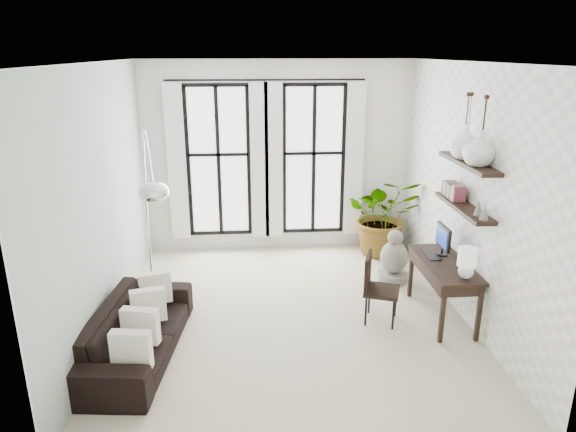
{
  "coord_description": "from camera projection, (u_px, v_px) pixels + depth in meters",
  "views": [
    {
      "loc": [
        -0.49,
        -6.02,
        3.33
      ],
      "look_at": [
        -0.0,
        0.3,
        1.27
      ],
      "focal_mm": 32.0,
      "sensor_mm": 36.0,
      "label": 1
    }
  ],
  "objects": [
    {
      "name": "windows",
      "position": [
        267.0,
        161.0,
        8.58
      ],
      "size": [
        3.26,
        0.13,
        2.65
      ],
      "color": "white",
      "rests_on": "wall_back"
    },
    {
      "name": "throw_pillows",
      "position": [
        145.0,
        315.0,
        5.74
      ],
      "size": [
        0.4,
        1.52,
        0.4
      ],
      "color": "silver",
      "rests_on": "sofa"
    },
    {
      "name": "arc_lamp",
      "position": [
        147.0,
        175.0,
        6.05
      ],
      "size": [
        0.75,
        1.83,
        2.48
      ],
      "color": "silver",
      "rests_on": "floor"
    },
    {
      "name": "wall_right",
      "position": [
        468.0,
        194.0,
        6.44
      ],
      "size": [
        0.0,
        5.0,
        5.0
      ],
      "primitive_type": "plane",
      "rotation": [
        1.57,
        0.0,
        -1.57
      ],
      "color": "white",
      "rests_on": "floor"
    },
    {
      "name": "desk",
      "position": [
        446.0,
        268.0,
        6.44
      ],
      "size": [
        0.55,
        1.31,
        1.16
      ],
      "color": "black",
      "rests_on": "floor"
    },
    {
      "name": "vase_a",
      "position": [
        479.0,
        149.0,
        5.79
      ],
      "size": [
        0.37,
        0.37,
        0.38
      ],
      "primitive_type": "imported",
      "color": "white",
      "rests_on": "shelf_upper"
    },
    {
      "name": "desk_chair",
      "position": [
        376.0,
        284.0,
        6.48
      ],
      "size": [
        0.54,
        0.54,
        0.9
      ],
      "rotation": [
        0.0,
        0.0,
        -0.35
      ],
      "color": "black",
      "rests_on": "floor"
    },
    {
      "name": "plant",
      "position": [
        383.0,
        215.0,
        8.62
      ],
      "size": [
        1.32,
        1.17,
        1.36
      ],
      "primitive_type": "imported",
      "rotation": [
        0.0,
        0.0,
        -0.09
      ],
      "color": "#2D7228",
      "rests_on": "floor"
    },
    {
      "name": "buddha",
      "position": [
        394.0,
        260.0,
        7.67
      ],
      "size": [
        0.45,
        0.45,
        0.81
      ],
      "color": "gray",
      "rests_on": "floor"
    },
    {
      "name": "wall_shelves",
      "position": [
        464.0,
        188.0,
        6.23
      ],
      "size": [
        0.25,
        1.3,
        0.6
      ],
      "color": "black",
      "rests_on": "wall_right"
    },
    {
      "name": "floor",
      "position": [
        290.0,
        315.0,
        6.77
      ],
      "size": [
        5.0,
        5.0,
        0.0
      ],
      "primitive_type": "plane",
      "color": "beige",
      "rests_on": "ground"
    },
    {
      "name": "ceiling",
      "position": [
        290.0,
        62.0,
        5.79
      ],
      "size": [
        5.0,
        5.0,
        0.0
      ],
      "primitive_type": "plane",
      "color": "white",
      "rests_on": "wall_back"
    },
    {
      "name": "wall_back",
      "position": [
        278.0,
        158.0,
        8.65
      ],
      "size": [
        4.5,
        0.0,
        4.5
      ],
      "primitive_type": "plane",
      "rotation": [
        1.57,
        0.0,
        0.0
      ],
      "color": "white",
      "rests_on": "floor"
    },
    {
      "name": "wall_left",
      "position": [
        102.0,
        202.0,
        6.12
      ],
      "size": [
        0.0,
        5.0,
        5.0
      ],
      "primitive_type": "plane",
      "rotation": [
        1.57,
        0.0,
        1.57
      ],
      "color": "#9FB1A4",
      "rests_on": "floor"
    },
    {
      "name": "vase_b",
      "position": [
        465.0,
        143.0,
        6.17
      ],
      "size": [
        0.37,
        0.37,
        0.38
      ],
      "primitive_type": "imported",
      "color": "white",
      "rests_on": "shelf_upper"
    },
    {
      "name": "sofa",
      "position": [
        137.0,
        331.0,
        5.8
      ],
      "size": [
        1.04,
        2.17,
        0.61
      ],
      "primitive_type": "imported",
      "rotation": [
        0.0,
        0.0,
        1.46
      ],
      "color": "black",
      "rests_on": "floor"
    }
  ]
}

